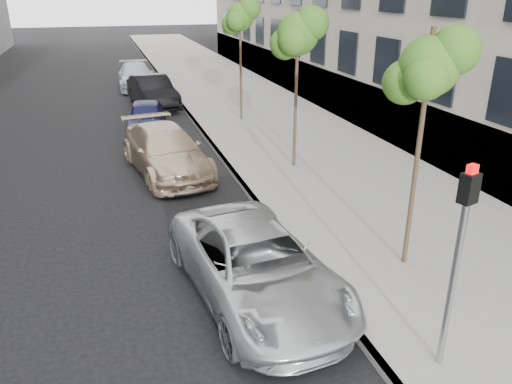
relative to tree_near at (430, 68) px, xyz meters
name	(u,v)px	position (x,y,z in m)	size (l,w,h in m)	color
ground	(286,340)	(-3.23, -1.50, -4.15)	(160.00, 160.00, 0.00)	black
sidewalk	(218,83)	(1.07, 22.50, -4.08)	(6.40, 72.00, 0.14)	gray
curb	(167,86)	(-2.05, 22.50, -4.08)	(0.15, 72.00, 0.14)	#9E9B93
tree_near	(430,68)	(0.00, 0.00, 0.00)	(1.51, 1.31, 4.77)	#38281C
tree_mid	(299,34)	(0.00, 6.50, 0.08)	(1.62, 1.42, 4.90)	#38281C
tree_far	(241,17)	(0.00, 13.00, 0.25)	(1.52, 1.32, 5.02)	#38281C
signal_pole	(459,247)	(-1.21, -2.85, -2.00)	(0.28, 0.24, 3.22)	#939699
minivan	(256,265)	(-3.33, -0.14, -3.46)	(2.29, 4.96, 1.38)	silver
suv	(166,151)	(-4.04, 7.42, -3.43)	(2.02, 4.96, 1.44)	tan
sedan_blue	(146,117)	(-4.17, 12.41, -3.50)	(1.54, 3.82, 1.30)	#101237
sedan_black	(153,92)	(-3.41, 17.23, -3.39)	(1.61, 4.62, 1.52)	black
sedan_rear	(136,76)	(-3.81, 22.60, -3.44)	(1.99, 4.90, 1.42)	#B3B6BB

